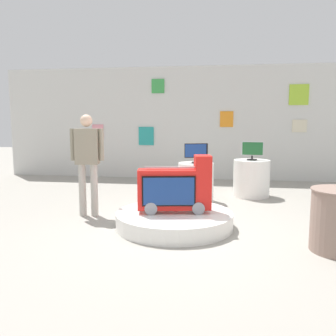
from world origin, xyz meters
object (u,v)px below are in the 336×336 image
at_px(display_pedestal_center_rear, 251,178).
at_px(tv_on_center_rear, 252,150).
at_px(shopper_browsing_near_truck, 87,157).
at_px(main_display_pedestal, 174,220).
at_px(display_pedestal_left_rear, 196,182).
at_px(tv_on_left_rear, 196,152).
at_px(novelty_firetruck_tv, 176,189).

height_order(display_pedestal_center_rear, tv_on_center_rear, tv_on_center_rear).
relative_size(tv_on_center_rear, shopper_browsing_near_truck, 0.27).
relative_size(main_display_pedestal, tv_on_center_rear, 3.86).
distance_m(display_pedestal_left_rear, tv_on_left_rear, 0.61).
distance_m(main_display_pedestal, shopper_browsing_near_truck, 1.81).
distance_m(tv_on_left_rear, tv_on_center_rear, 1.33).
distance_m(novelty_firetruck_tv, tv_on_left_rear, 1.80).
bearing_deg(novelty_firetruck_tv, main_display_pedestal, 172.06).
bearing_deg(display_pedestal_left_rear, shopper_browsing_near_truck, -142.71).
distance_m(novelty_firetruck_tv, tv_on_center_rear, 2.80).
bearing_deg(display_pedestal_center_rear, shopper_browsing_near_truck, -144.93).
xyz_separation_m(main_display_pedestal, display_pedestal_center_rear, (1.34, 2.44, 0.27)).
distance_m(main_display_pedestal, tv_on_center_rear, 2.91).
height_order(novelty_firetruck_tv, shopper_browsing_near_truck, shopper_browsing_near_truck).
height_order(display_pedestal_left_rear, display_pedestal_center_rear, same).
relative_size(main_display_pedestal, display_pedestal_center_rear, 2.27).
bearing_deg(display_pedestal_left_rear, novelty_firetruck_tv, -95.93).
relative_size(tv_on_left_rear, display_pedestal_center_rear, 0.58).
height_order(main_display_pedestal, novelty_firetruck_tv, novelty_firetruck_tv).
bearing_deg(shopper_browsing_near_truck, tv_on_left_rear, 37.22).
xyz_separation_m(tv_on_center_rear, shopper_browsing_near_truck, (-2.85, -2.00, 0.01)).
xyz_separation_m(display_pedestal_center_rear, shopper_browsing_near_truck, (-2.85, -2.00, 0.61)).
height_order(main_display_pedestal, tv_on_left_rear, tv_on_left_rear).
bearing_deg(main_display_pedestal, novelty_firetruck_tv, -7.94).
distance_m(tv_on_center_rear, shopper_browsing_near_truck, 3.48).
relative_size(tv_on_left_rear, tv_on_center_rear, 0.98).
bearing_deg(shopper_browsing_near_truck, main_display_pedestal, -16.18).
relative_size(novelty_firetruck_tv, display_pedestal_left_rear, 1.44).
relative_size(display_pedestal_center_rear, tv_on_center_rear, 1.70).
xyz_separation_m(main_display_pedestal, tv_on_left_rear, (0.20, 1.74, 0.88)).
bearing_deg(main_display_pedestal, shopper_browsing_near_truck, 163.82).
distance_m(display_pedestal_center_rear, tv_on_center_rear, 0.60).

